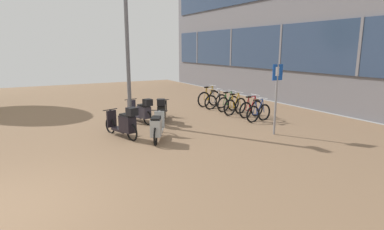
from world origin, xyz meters
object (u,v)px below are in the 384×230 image
(scooter_far, at_px, (141,111))
(parking_sign, at_px, (276,91))
(bicycle_rack_01, at_px, (251,109))
(bicycle_rack_02, at_px, (235,106))
(bicycle_rack_04, at_px, (216,101))
(scooter_mid, at_px, (124,123))
(scooter_extra, at_px, (162,110))
(bicycle_rack_03, at_px, (228,104))
(bicycle_rack_00, at_px, (258,113))
(bicycle_rack_05, at_px, (209,99))
(scooter_near, at_px, (157,127))
(lamp_post, at_px, (127,41))

(scooter_far, xyz_separation_m, parking_sign, (3.24, -3.63, 0.97))
(bicycle_rack_01, bearing_deg, bicycle_rack_02, 110.23)
(bicycle_rack_01, bearing_deg, bicycle_rack_04, 97.23)
(scooter_mid, relative_size, parking_sign, 0.76)
(bicycle_rack_02, distance_m, scooter_extra, 3.23)
(bicycle_rack_03, distance_m, scooter_far, 4.20)
(bicycle_rack_00, xyz_separation_m, parking_sign, (-0.81, -1.75, 1.08))
(bicycle_rack_03, bearing_deg, bicycle_rack_05, 93.45)
(bicycle_rack_05, xyz_separation_m, parking_sign, (-0.85, -5.45, 1.05))
(bicycle_rack_03, distance_m, parking_sign, 4.22)
(scooter_mid, relative_size, scooter_extra, 1.05)
(bicycle_rack_02, bearing_deg, scooter_mid, -165.87)
(bicycle_rack_04, distance_m, bicycle_rack_05, 0.75)
(bicycle_rack_02, height_order, scooter_mid, scooter_mid)
(scooter_near, bearing_deg, bicycle_rack_00, 7.52)
(bicycle_rack_04, bearing_deg, bicycle_rack_00, -89.31)
(scooter_mid, height_order, lamp_post, lamp_post)
(bicycle_rack_05, height_order, scooter_far, bicycle_rack_05)
(bicycle_rack_02, relative_size, scooter_mid, 0.79)
(parking_sign, bearing_deg, bicycle_rack_01, 67.09)
(bicycle_rack_05, relative_size, scooter_far, 0.80)
(bicycle_rack_05, distance_m, scooter_extra, 3.78)
(bicycle_rack_02, relative_size, parking_sign, 0.60)
(bicycle_rack_05, distance_m, scooter_far, 4.48)
(bicycle_rack_02, height_order, scooter_far, scooter_far)
(lamp_post, bearing_deg, bicycle_rack_02, -7.27)
(bicycle_rack_03, relative_size, parking_sign, 0.57)
(scooter_near, height_order, scooter_extra, scooter_extra)
(bicycle_rack_02, xyz_separation_m, bicycle_rack_04, (-0.01, 1.48, -0.01))
(bicycle_rack_01, distance_m, bicycle_rack_02, 0.79)
(scooter_near, bearing_deg, scooter_far, 81.28)
(bicycle_rack_04, xyz_separation_m, scooter_extra, (-3.20, -1.13, 0.09))
(bicycle_rack_03, xyz_separation_m, scooter_extra, (-3.38, -0.39, 0.09))
(bicycle_rack_04, bearing_deg, parking_sign, -99.28)
(bicycle_rack_02, relative_size, bicycle_rack_05, 0.97)
(scooter_near, distance_m, scooter_mid, 1.09)
(lamp_post, bearing_deg, bicycle_rack_00, -24.74)
(bicycle_rack_05, relative_size, scooter_near, 0.91)
(lamp_post, bearing_deg, scooter_near, -89.81)
(bicycle_rack_02, bearing_deg, scooter_near, -154.86)
(bicycle_rack_04, bearing_deg, scooter_far, -164.93)
(bicycle_rack_03, height_order, bicycle_rack_04, bicycle_rack_04)
(scooter_far, height_order, parking_sign, parking_sign)
(bicycle_rack_05, xyz_separation_m, scooter_far, (-4.10, -1.82, 0.08))
(bicycle_rack_05, bearing_deg, bicycle_rack_04, -96.48)
(parking_sign, height_order, lamp_post, lamp_post)
(bicycle_rack_01, xyz_separation_m, lamp_post, (-4.68, 1.30, 2.68))
(bicycle_rack_01, distance_m, bicycle_rack_05, 2.97)
(bicycle_rack_00, xyz_separation_m, bicycle_rack_05, (0.05, 3.70, 0.03))
(scooter_near, xyz_separation_m, scooter_mid, (-0.78, 0.76, 0.05))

